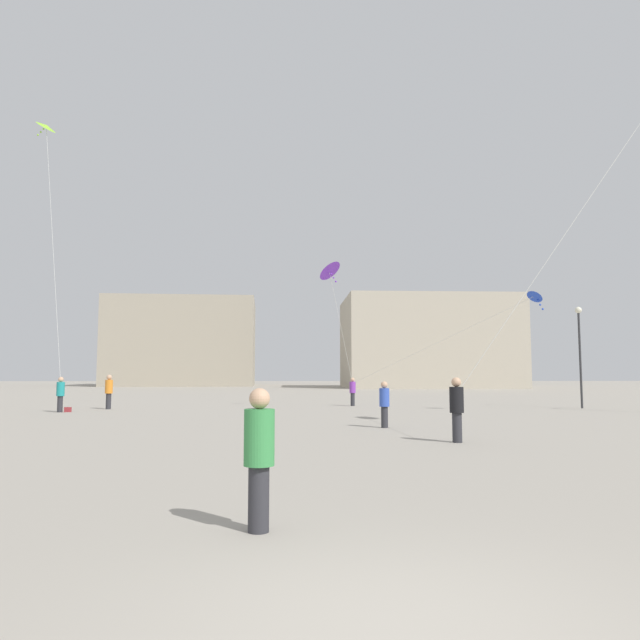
{
  "coord_description": "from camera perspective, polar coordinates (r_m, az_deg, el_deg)",
  "views": [
    {
      "loc": [
        -0.73,
        -4.55,
        1.87
      ],
      "look_at": [
        0.0,
        15.68,
        3.71
      ],
      "focal_mm": 33.35,
      "sensor_mm": 36.0,
      "label": 1
    }
  ],
  "objects": [
    {
      "name": "person_in_black",
      "position": [
        16.88,
        12.99,
        -8.1
      ],
      "size": [
        0.39,
        0.39,
        1.77
      ],
      "rotation": [
        0.0,
        0.0,
        5.23
      ],
      "color": "#2D2D33",
      "rests_on": "ground_plane"
    },
    {
      "name": "building_centre_hall",
      "position": [
        83.6,
        10.19,
        -2.19
      ],
      "size": [
        22.91,
        16.92,
        12.22
      ],
      "color": "#B2A893",
      "rests_on": "ground_plane"
    },
    {
      "name": "kite_cobalt_diamond",
      "position": [
        31.01,
        19.55,
        1.94
      ],
      "size": [
        8.9,
        6.9,
        4.67
      ],
      "color": "blue"
    },
    {
      "name": "person_in_teal",
      "position": [
        31.91,
        -23.64,
        -6.41
      ],
      "size": [
        0.38,
        0.38,
        1.72
      ],
      "rotation": [
        0.0,
        0.0,
        5.53
      ],
      "color": "#2D2D33",
      "rests_on": "ground_plane"
    },
    {
      "name": "ground_plane",
      "position": [
        4.97,
        7.35,
        -27.26
      ],
      "size": [
        300.0,
        300.0,
        0.0
      ],
      "primitive_type": "plane",
      "color": "#9E9689"
    },
    {
      "name": "person_in_orange",
      "position": [
        33.72,
        -19.6,
        -6.37
      ],
      "size": [
        0.4,
        0.4,
        1.82
      ],
      "rotation": [
        0.0,
        0.0,
        3.05
      ],
      "color": "#2D2D33",
      "rests_on": "ground_plane"
    },
    {
      "name": "handbag_beside_flyer",
      "position": [
        31.91,
        -23.04,
        -7.92
      ],
      "size": [
        0.32,
        0.15,
        0.24
      ],
      "primitive_type": "cube",
      "rotation": [
        0.0,
        0.0,
        0.02
      ],
      "color": "maroon",
      "rests_on": "ground_plane"
    },
    {
      "name": "kite_lime_diamond",
      "position": [
        38.18,
        -24.78,
        16.34
      ],
      "size": [
        3.26,
        3.78,
        14.81
      ],
      "color": "#8CD12D"
    },
    {
      "name": "building_left_hall",
      "position": [
        97.37,
        -12.89,
        -2.18
      ],
      "size": [
        23.24,
        18.68,
        13.51
      ],
      "color": "#A39984",
      "rests_on": "ground_plane"
    },
    {
      "name": "person_in_green",
      "position": [
        7.33,
        -5.87,
        -12.52
      ],
      "size": [
        0.37,
        0.37,
        1.7
      ],
      "rotation": [
        0.0,
        0.0,
        0.86
      ],
      "color": "#2D2D33",
      "rests_on": "ground_plane"
    },
    {
      "name": "kite_violet_diamond",
      "position": [
        33.15,
        0.89,
        4.79
      ],
      "size": [
        2.34,
        3.13,
        6.86
      ],
      "color": "purple"
    },
    {
      "name": "person_in_blue",
      "position": [
        21.02,
        6.2,
        -7.85
      ],
      "size": [
        0.35,
        0.35,
        1.61
      ],
      "rotation": [
        0.0,
        0.0,
        0.97
      ],
      "color": "#2D2D33",
      "rests_on": "ground_plane"
    },
    {
      "name": "lamppost_east",
      "position": [
        35.56,
        23.64,
        -1.85
      ],
      "size": [
        0.36,
        0.36,
        5.55
      ],
      "color": "#2D2D30",
      "rests_on": "ground_plane"
    },
    {
      "name": "person_in_purple",
      "position": [
        35.0,
        3.15,
        -6.75
      ],
      "size": [
        0.36,
        0.36,
        1.65
      ],
      "rotation": [
        0.0,
        0.0,
        1.67
      ],
      "color": "#2D2D33",
      "rests_on": "ground_plane"
    }
  ]
}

